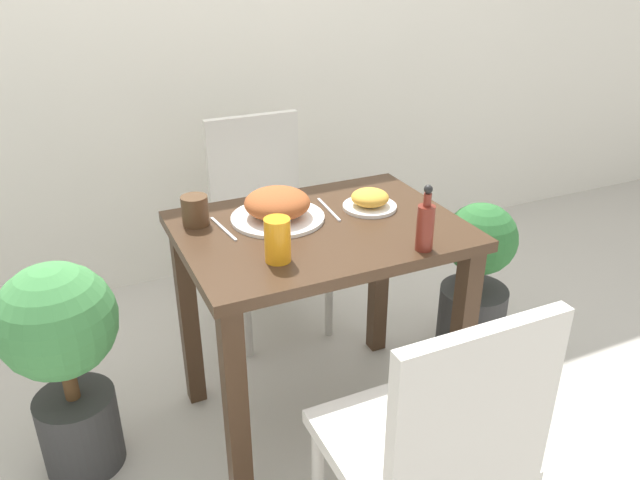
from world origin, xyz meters
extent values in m
plane|color=#B7B2A8|center=(0.00, 0.00, 0.00)|extent=(16.00, 16.00, 0.00)
cube|color=white|center=(0.00, 1.25, 1.30)|extent=(8.00, 0.05, 2.60)
cube|color=#3D2819|center=(0.00, 0.00, 0.73)|extent=(0.86, 0.64, 0.04)
cube|color=#3D2819|center=(-0.38, -0.27, 0.35)|extent=(0.06, 0.06, 0.71)
cube|color=#3D2819|center=(0.38, -0.27, 0.35)|extent=(0.06, 0.06, 0.71)
cube|color=#3D2819|center=(-0.38, 0.27, 0.35)|extent=(0.06, 0.06, 0.71)
cube|color=#3D2819|center=(0.38, 0.27, 0.35)|extent=(0.06, 0.06, 0.71)
cube|color=silver|center=(-0.04, -0.64, 0.43)|extent=(0.42, 0.42, 0.04)
cube|color=silver|center=(-0.04, -0.84, 0.67)|extent=(0.40, 0.04, 0.44)
cylinder|color=#B7B2A8|center=(0.14, -0.46, 0.21)|extent=(0.03, 0.03, 0.41)
cube|color=silver|center=(0.06, 0.61, 0.43)|extent=(0.42, 0.42, 0.04)
cube|color=silver|center=(0.06, 0.81, 0.67)|extent=(0.40, 0.04, 0.44)
cylinder|color=#B7B2A8|center=(-0.12, 0.43, 0.21)|extent=(0.03, 0.03, 0.41)
cylinder|color=#B7B2A8|center=(0.24, 0.43, 0.21)|extent=(0.03, 0.03, 0.41)
cylinder|color=#B7B2A8|center=(-0.12, 0.79, 0.21)|extent=(0.03, 0.03, 0.41)
cylinder|color=#B7B2A8|center=(0.24, 0.79, 0.21)|extent=(0.03, 0.03, 0.41)
cylinder|color=white|center=(-0.10, 0.10, 0.75)|extent=(0.30, 0.30, 0.01)
ellipsoid|color=#A35128|center=(-0.10, 0.10, 0.80)|extent=(0.21, 0.21, 0.09)
cylinder|color=white|center=(0.20, 0.05, 0.75)|extent=(0.18, 0.18, 0.01)
ellipsoid|color=gold|center=(0.20, 0.05, 0.78)|extent=(0.12, 0.12, 0.05)
cylinder|color=#4C331E|center=(-0.35, 0.17, 0.79)|extent=(0.08, 0.08, 0.09)
cylinder|color=orange|center=(-0.20, -0.16, 0.81)|extent=(0.07, 0.07, 0.13)
cylinder|color=maroon|center=(0.20, -0.27, 0.81)|extent=(0.05, 0.05, 0.13)
cylinder|color=maroon|center=(0.20, -0.27, 0.90)|extent=(0.02, 0.02, 0.04)
sphere|color=black|center=(0.20, -0.27, 0.93)|extent=(0.02, 0.02, 0.02)
cube|color=silver|center=(-0.28, 0.10, 0.75)|extent=(0.03, 0.19, 0.00)
cube|color=silver|center=(0.08, 0.10, 0.75)|extent=(0.02, 0.19, 0.00)
cylinder|color=#333333|center=(-0.79, 0.11, 0.13)|extent=(0.25, 0.25, 0.27)
cylinder|color=brown|center=(-0.79, 0.11, 0.32)|extent=(0.04, 0.04, 0.11)
sphere|color=#428947|center=(-0.79, 0.11, 0.55)|extent=(0.35, 0.35, 0.35)
cylinder|color=#333333|center=(0.73, 0.10, 0.14)|extent=(0.27, 0.27, 0.28)
cylinder|color=brown|center=(0.73, 0.10, 0.32)|extent=(0.05, 0.05, 0.08)
sphere|color=#2D6B33|center=(0.73, 0.10, 0.51)|extent=(0.28, 0.28, 0.28)
camera|label=1|loc=(-0.73, -1.59, 1.55)|focal=35.00mm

